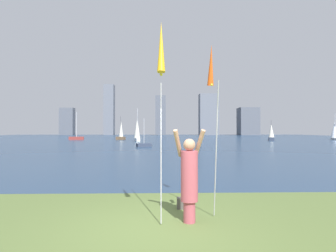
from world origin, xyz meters
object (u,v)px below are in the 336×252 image
at_px(bag, 183,203).
at_px(sailboat_0, 76,138).
at_px(sailboat_5, 144,145).
at_px(kite_flag_left, 161,54).
at_px(kite_flag_right, 211,71).
at_px(sailboat_3, 271,133).
at_px(sailboat_1, 121,132).
at_px(person, 189,176).
at_px(sailboat_7, 335,131).
at_px(sailboat_4, 137,130).

relative_size(bag, sailboat_0, 0.05).
bearing_deg(sailboat_5, kite_flag_left, -86.19).
height_order(kite_flag_right, sailboat_5, kite_flag_right).
distance_m(kite_flag_left, sailboat_3, 52.47).
bearing_deg(sailboat_1, sailboat_3, -11.61).
height_order(person, kite_flag_left, kite_flag_left).
height_order(sailboat_3, sailboat_7, sailboat_7).
bearing_deg(sailboat_7, sailboat_1, 177.40).
xyz_separation_m(sailboat_3, sailboat_7, (14.43, 3.95, 0.44)).
xyz_separation_m(kite_flag_left, sailboat_3, (20.77, 48.14, -2.16)).
bearing_deg(sailboat_3, sailboat_0, 171.38).
bearing_deg(sailboat_4, sailboat_5, -82.84).
relative_size(bag, sailboat_5, 0.09).
distance_m(kite_flag_left, sailboat_7, 62.89).
height_order(sailboat_4, sailboat_7, sailboat_4).
height_order(kite_flag_right, bag, kite_flag_right).
relative_size(bag, sailboat_4, 0.05).
bearing_deg(sailboat_5, sailboat_7, 32.05).
relative_size(kite_flag_left, sailboat_3, 1.10).
xyz_separation_m(kite_flag_left, bag, (0.56, 1.62, -3.39)).
bearing_deg(person, sailboat_3, 70.09).
height_order(sailboat_1, sailboat_4, sailboat_4).
distance_m(kite_flag_left, bag, 3.79).
height_order(person, sailboat_3, sailboat_3).
bearing_deg(sailboat_0, person, -71.75).
height_order(kite_flag_right, sailboat_4, sailboat_4).
xyz_separation_m(bag, sailboat_0, (-17.53, 52.25, 0.25)).
relative_size(kite_flag_right, sailboat_5, 1.21).
bearing_deg(sailboat_1, sailboat_5, -76.46).
distance_m(kite_flag_right, sailboat_0, 55.75).
bearing_deg(kite_flag_right, kite_flag_left, -134.38).
bearing_deg(sailboat_5, person, -84.89).
bearing_deg(sailboat_0, kite_flag_right, -70.91).
height_order(kite_flag_left, sailboat_4, sailboat_4).
bearing_deg(sailboat_5, sailboat_1, 103.54).
distance_m(kite_flag_right, sailboat_1, 53.62).
bearing_deg(sailboat_4, sailboat_1, 114.95).
xyz_separation_m(sailboat_0, sailboat_4, (12.96, -8.36, 1.66)).
bearing_deg(sailboat_3, sailboat_7, 15.30).
distance_m(sailboat_3, sailboat_5, 29.81).
height_order(person, sailboat_0, sailboat_0).
distance_m(person, kite_flag_right, 2.65).
bearing_deg(bag, sailboat_5, 95.20).
xyz_separation_m(kite_flag_right, sailboat_1, (-9.22, 52.79, -1.83)).
bearing_deg(bag, sailboat_0, 108.55).
bearing_deg(kite_flag_left, sailboat_3, 66.66).
height_order(sailboat_5, sailboat_7, sailboat_7).
height_order(sailboat_0, sailboat_7, sailboat_0).
distance_m(sailboat_1, sailboat_3, 29.37).
xyz_separation_m(kite_flag_left, sailboat_1, (-7.99, 54.05, -1.90)).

